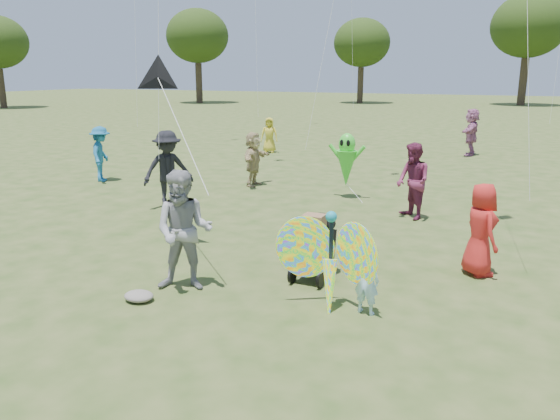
% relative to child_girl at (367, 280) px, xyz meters
% --- Properties ---
extents(ground, '(160.00, 160.00, 0.00)m').
position_rel_child_girl_xyz_m(ground, '(-1.55, -0.58, -0.49)').
color(ground, '#51592B').
rests_on(ground, ground).
extents(child_girl, '(0.39, 0.29, 0.99)m').
position_rel_child_girl_xyz_m(child_girl, '(0.00, 0.00, 0.00)').
color(child_girl, '#B4E6FE').
rests_on(child_girl, ground).
extents(adult_man, '(1.10, 0.99, 1.88)m').
position_rel_child_girl_xyz_m(adult_man, '(-2.80, -0.31, 0.44)').
color(adult_man, '#959499').
rests_on(adult_man, ground).
extents(grey_bag, '(0.46, 0.37, 0.14)m').
position_rel_child_girl_xyz_m(grey_bag, '(-3.17, -1.00, -0.42)').
color(grey_bag, gray).
rests_on(grey_bag, ground).
extents(crowd_a, '(0.83, 0.90, 1.55)m').
position_rel_child_girl_xyz_m(crowd_a, '(1.27, 2.28, 0.28)').
color(crowd_a, red).
rests_on(crowd_a, ground).
extents(crowd_b, '(1.34, 1.41, 1.92)m').
position_rel_child_girl_xyz_m(crowd_b, '(-6.20, 3.95, 0.46)').
color(crowd_b, black).
rests_on(crowd_b, ground).
extents(crowd_d, '(0.55, 1.50, 1.60)m').
position_rel_child_girl_xyz_m(crowd_d, '(-5.54, 7.24, 0.30)').
color(crowd_d, tan).
rests_on(crowd_d, ground).
extents(crowd_e, '(1.06, 1.08, 1.75)m').
position_rel_child_girl_xyz_m(crowd_e, '(-0.49, 5.42, 0.38)').
color(crowd_e, '#732648').
rests_on(crowd_e, ground).
extents(crowd_g, '(0.83, 0.67, 1.46)m').
position_rel_child_girl_xyz_m(crowd_g, '(-8.12, 13.62, 0.24)').
color(crowd_g, gold).
rests_on(crowd_g, ground).
extents(crowd_i, '(1.08, 1.26, 1.69)m').
position_rel_child_girl_xyz_m(crowd_i, '(-10.12, 5.89, 0.35)').
color(crowd_i, '#1B6293').
rests_on(crowd_i, ground).
extents(crowd_j, '(0.56, 1.75, 1.88)m').
position_rel_child_girl_xyz_m(crowd_j, '(-0.37, 16.34, 0.45)').
color(crowd_j, '#AC628F').
rests_on(crowd_j, ground).
extents(jogging_stroller, '(0.53, 1.06, 1.09)m').
position_rel_child_girl_xyz_m(jogging_stroller, '(-1.15, 1.00, 0.12)').
color(jogging_stroller, black).
rests_on(jogging_stroller, ground).
extents(butterfly_kite, '(1.74, 0.75, 1.63)m').
position_rel_child_girl_xyz_m(butterfly_kite, '(-0.52, -0.04, 0.20)').
color(butterfly_kite, '#E52445').
rests_on(butterfly_kite, ground).
extents(delta_kite_rig, '(2.32, 1.71, 2.11)m').
position_rel_child_girl_xyz_m(delta_kite_rig, '(-4.25, 1.17, 2.70)').
color(delta_kite_rig, black).
rests_on(delta_kite_rig, ground).
extents(alien_kite, '(1.12, 0.69, 1.74)m').
position_rel_child_girl_xyz_m(alien_kite, '(-2.54, 6.83, 0.48)').
color(alien_kite, '#3FD632').
rests_on(alien_kite, ground).
extents(tree_line, '(91.78, 33.60, 10.79)m').
position_rel_child_girl_xyz_m(tree_line, '(2.12, 44.41, 6.37)').
color(tree_line, '#3A2D21').
rests_on(tree_line, ground).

